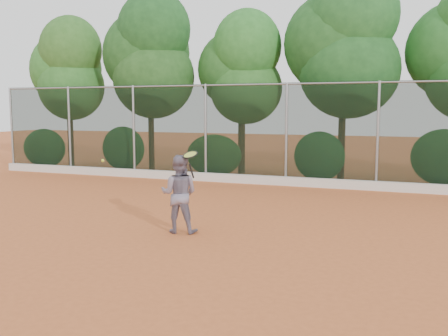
% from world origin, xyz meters
% --- Properties ---
extents(ground, '(80.00, 80.00, 0.00)m').
position_xyz_m(ground, '(0.00, 0.00, 0.00)').
color(ground, '#C8612F').
rests_on(ground, ground).
extents(concrete_curb, '(24.00, 0.20, 0.30)m').
position_xyz_m(concrete_curb, '(0.00, 6.82, 0.15)').
color(concrete_curb, silver).
rests_on(concrete_curb, ground).
extents(tennis_player, '(0.91, 0.76, 1.66)m').
position_xyz_m(tennis_player, '(-0.50, -0.35, 0.83)').
color(tennis_player, slate).
rests_on(tennis_player, ground).
extents(chainlink_fence, '(24.09, 0.09, 3.50)m').
position_xyz_m(chainlink_fence, '(-0.00, 7.00, 1.86)').
color(chainlink_fence, black).
rests_on(chainlink_fence, ground).
extents(foliage_backdrop, '(23.70, 3.63, 7.55)m').
position_xyz_m(foliage_backdrop, '(-0.55, 8.98, 4.40)').
color(foliage_backdrop, '#3A2316').
rests_on(foliage_backdrop, ground).
extents(tennis_racket, '(0.39, 0.38, 0.59)m').
position_xyz_m(tennis_racket, '(-0.23, -0.37, 1.63)').
color(tennis_racket, black).
rests_on(tennis_racket, ground).
extents(tennis_ball_in_flight, '(0.07, 0.07, 0.07)m').
position_xyz_m(tennis_ball_in_flight, '(-2.76, 0.19, 1.40)').
color(tennis_ball_in_flight, '#C6D730').
rests_on(tennis_ball_in_flight, ground).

